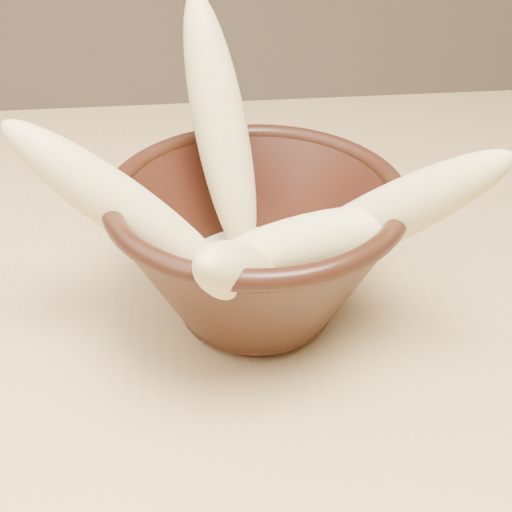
# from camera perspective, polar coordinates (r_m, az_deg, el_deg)

# --- Properties ---
(table) EXTENTS (1.20, 0.80, 0.75)m
(table) POSITION_cam_1_polar(r_m,az_deg,el_deg) (0.59, 8.51, -9.88)
(table) COLOR tan
(table) RESTS_ON ground
(bowl) EXTENTS (0.20, 0.20, 0.11)m
(bowl) POSITION_cam_1_polar(r_m,az_deg,el_deg) (0.49, 0.00, 0.91)
(bowl) COLOR black
(bowl) RESTS_ON table
(milk_puddle) EXTENTS (0.11, 0.11, 0.02)m
(milk_puddle) POSITION_cam_1_polar(r_m,az_deg,el_deg) (0.50, 0.00, -1.64)
(milk_puddle) COLOR #F8EFC7
(milk_puddle) RESTS_ON bowl
(banana_upright) EXTENTS (0.07, 0.12, 0.18)m
(banana_upright) POSITION_cam_1_polar(r_m,az_deg,el_deg) (0.51, -2.83, 10.19)
(banana_upright) COLOR #E3D086
(banana_upright) RESTS_ON bowl
(banana_left) EXTENTS (0.16, 0.05, 0.15)m
(banana_left) POSITION_cam_1_polar(r_m,az_deg,el_deg) (0.46, -10.52, 3.77)
(banana_left) COLOR #E3D086
(banana_left) RESTS_ON bowl
(banana_right) EXTENTS (0.16, 0.10, 0.14)m
(banana_right) POSITION_cam_1_polar(r_m,az_deg,el_deg) (0.46, 10.02, 2.99)
(banana_right) COLOR #E3D086
(banana_right) RESTS_ON bowl
(banana_across) EXTENTS (0.15, 0.06, 0.08)m
(banana_across) POSITION_cam_1_polar(r_m,az_deg,el_deg) (0.46, 4.19, 1.08)
(banana_across) COLOR #E3D086
(banana_across) RESTS_ON bowl
(banana_front) EXTENTS (0.09, 0.13, 0.11)m
(banana_front) POSITION_cam_1_polar(r_m,az_deg,el_deg) (0.43, -1.41, -1.35)
(banana_front) COLOR #E3D086
(banana_front) RESTS_ON bowl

